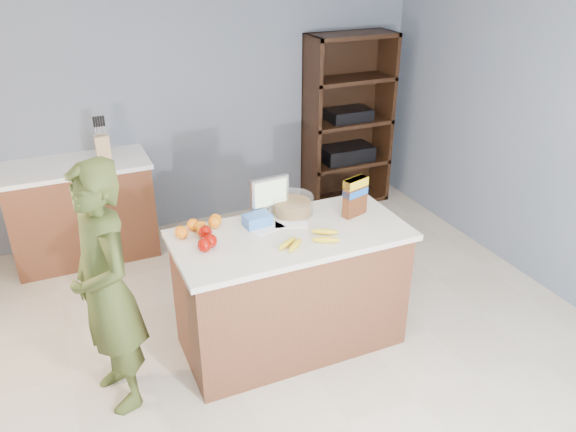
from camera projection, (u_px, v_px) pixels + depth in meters
name	position (u px, v px, depth m)	size (l,w,h in m)	color
floor	(308.00, 367.00, 3.86)	(4.50, 5.00, 0.02)	beige
walls	(313.00, 137.00, 3.12)	(4.52, 5.02, 2.51)	slate
counter_peninsula	(291.00, 294.00, 3.92)	(1.56, 0.76, 0.90)	brown
back_cabinet	(82.00, 210.00, 5.02)	(1.24, 0.62, 0.90)	brown
shelving_unit	(346.00, 124.00, 5.95)	(0.90, 0.40, 1.80)	black
person	(106.00, 290.00, 3.27)	(0.58, 0.38, 1.60)	#3C481C
knife_block	(103.00, 147.00, 4.85)	(0.12, 0.10, 0.31)	tan
envelopes	(280.00, 226.00, 3.78)	(0.41, 0.19, 0.00)	white
bananas	(309.00, 240.00, 3.57)	(0.46, 0.22, 0.04)	gold
apples	(207.00, 239.00, 3.53)	(0.14, 0.25, 0.09)	#8C0801
oranges	(199.00, 227.00, 3.68)	(0.34, 0.21, 0.08)	orange
blue_carton	(257.00, 220.00, 3.78)	(0.18, 0.12, 0.08)	blue
salad_bowl	(292.00, 205.00, 3.94)	(0.30, 0.30, 0.13)	#267219
tv	(270.00, 194.00, 3.87)	(0.28, 0.12, 0.28)	silver
cereal_box	(355.00, 194.00, 3.86)	(0.20, 0.12, 0.28)	#592B14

